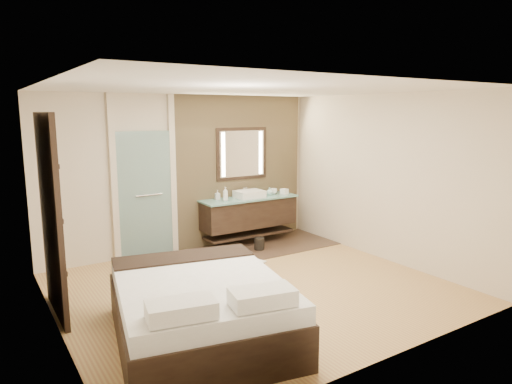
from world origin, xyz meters
TOP-DOWN VIEW (x-y plane):
  - floor at (0.00, 0.00)m, footprint 5.00×5.00m
  - tile_strip at (0.60, 1.60)m, footprint 3.80×1.30m
  - stone_wall at (1.10, 2.21)m, footprint 2.60×0.08m
  - vanity at (1.10, 1.92)m, footprint 1.85×0.55m
  - mirror_unit at (1.10, 2.16)m, footprint 1.06×0.04m
  - frosted_door at (-0.75, 2.20)m, footprint 1.10×0.12m
  - shoji_partition at (-2.43, 0.60)m, footprint 0.06×1.20m
  - bed at (-1.25, -0.89)m, footprint 2.09×2.43m
  - bath_mat at (0.32, 0.91)m, footprint 0.86×0.74m
  - waste_bin at (1.02, 1.45)m, footprint 0.20×0.20m
  - tissue_box at (1.85, 1.85)m, footprint 0.14×0.14m
  - soap_bottle_a at (0.59, 1.88)m, footprint 0.10×0.10m
  - soap_bottle_b at (0.51, 2.03)m, footprint 0.09×0.09m
  - soap_bottle_c at (1.56, 1.92)m, footprint 0.13×0.13m
  - cup at (1.69, 1.98)m, footprint 0.13×0.13m

SIDE VIEW (x-z plane):
  - floor at x=0.00m, z-range 0.00..0.00m
  - tile_strip at x=0.60m, z-range 0.00..0.01m
  - bath_mat at x=0.32m, z-range 0.01..0.03m
  - waste_bin at x=1.02m, z-range 0.00..0.22m
  - bed at x=-1.25m, z-range -0.07..0.75m
  - vanity at x=1.10m, z-range 0.14..1.02m
  - tissue_box at x=1.85m, z-range 0.86..0.97m
  - cup at x=1.69m, z-range 0.86..0.97m
  - soap_bottle_c at x=1.56m, z-range 0.86..1.01m
  - soap_bottle_b at x=0.51m, z-range 0.86..1.04m
  - soap_bottle_a at x=0.59m, z-range 0.86..1.11m
  - frosted_door at x=-0.75m, z-range -0.21..2.49m
  - shoji_partition at x=-2.43m, z-range 0.01..2.41m
  - stone_wall at x=1.10m, z-range 0.00..2.70m
  - mirror_unit at x=1.10m, z-range 1.17..2.13m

